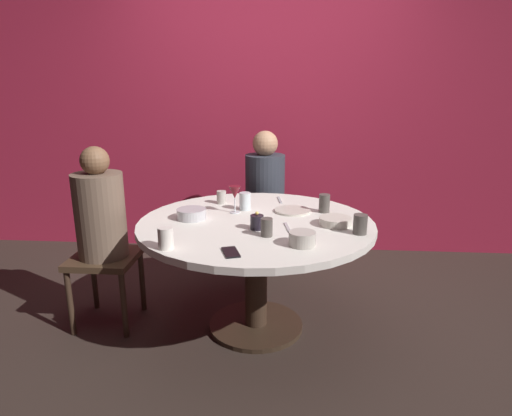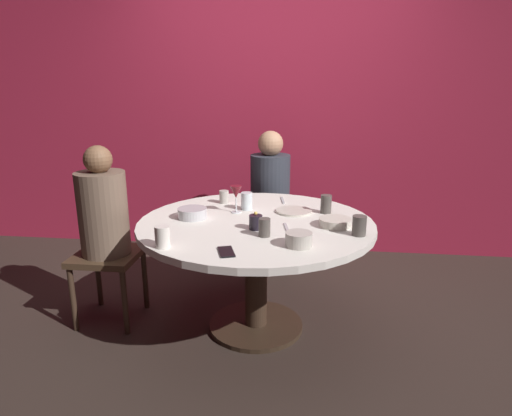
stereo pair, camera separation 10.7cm
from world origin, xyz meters
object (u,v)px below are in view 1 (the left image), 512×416
(candle_holder, at_px, (257,222))
(wine_glass, at_px, (235,193))
(cup_by_left_diner, at_px, (324,203))
(bowl_small_white, at_px, (302,239))
(cup_near_candle, at_px, (245,201))
(cup_beside_wine, at_px, (267,227))
(dining_table, at_px, (256,242))
(cell_phone, at_px, (231,252))
(seated_diner_left, at_px, (101,218))
(dinner_plate, at_px, (292,211))
(bowl_serving_large, at_px, (191,214))
(cup_far_edge, at_px, (360,224))
(seated_diner_back, at_px, (265,185))
(cup_center_front, at_px, (166,238))
(bowl_salad_center, at_px, (335,221))
(cup_by_right_diner, at_px, (221,197))

(candle_holder, bearing_deg, wine_glass, 117.29)
(cup_by_left_diner, bearing_deg, bowl_small_white, -104.41)
(cup_near_candle, bearing_deg, cup_beside_wine, -71.76)
(dining_table, distance_m, cell_phone, 0.56)
(candle_holder, bearing_deg, seated_diner_left, 170.81)
(dinner_plate, bearing_deg, bowl_serving_large, -161.99)
(cup_by_left_diner, bearing_deg, dinner_plate, -178.16)
(candle_holder, bearing_deg, cell_phone, -105.11)
(cup_beside_wine, bearing_deg, wine_glass, 117.64)
(bowl_serving_large, xyz_separation_m, cup_near_candle, (0.31, 0.23, 0.03))
(dinner_plate, bearing_deg, candle_holder, -118.78)
(seated_diner_left, bearing_deg, candle_holder, -9.19)
(cup_far_edge, xyz_separation_m, cup_beside_wine, (-0.51, -0.08, -0.00))
(bowl_small_white, bearing_deg, dinner_plate, 94.14)
(seated_diner_back, xyz_separation_m, cup_center_front, (-0.41, -1.49, 0.06))
(cup_near_candle, bearing_deg, candle_holder, -74.96)
(cup_by_left_diner, relative_size, cup_beside_wine, 1.18)
(dinner_plate, relative_size, cup_by_left_diner, 1.97)
(candle_holder, distance_m, cup_center_front, 0.55)
(cup_center_front, relative_size, cup_far_edge, 1.01)
(bowl_small_white, bearing_deg, cup_by_left_diner, 75.59)
(seated_diner_back, distance_m, cup_far_edge, 1.33)
(dining_table, relative_size, bowl_salad_center, 7.53)
(cup_by_left_diner, xyz_separation_m, cup_by_right_diner, (-0.69, 0.16, -0.01))
(cup_near_candle, bearing_deg, seated_diner_back, 83.28)
(dining_table, bearing_deg, seated_diner_left, 180.00)
(wine_glass, distance_m, cup_far_edge, 0.82)
(seated_diner_back, distance_m, bowl_serving_large, 1.06)
(dining_table, distance_m, cup_far_edge, 0.65)
(seated_diner_left, distance_m, cup_by_left_diner, 1.41)
(dinner_plate, height_order, cup_by_right_diner, cup_by_right_diner)
(seated_diner_back, relative_size, bowl_serving_large, 6.49)
(bowl_small_white, distance_m, cup_center_front, 0.69)
(seated_diner_back, relative_size, bowl_salad_center, 6.18)
(bowl_small_white, bearing_deg, wine_glass, 126.42)
(cup_by_right_diner, bearing_deg, candle_holder, -62.20)
(cup_far_edge, bearing_deg, cell_phone, -153.33)
(wine_glass, relative_size, cup_by_left_diner, 1.50)
(bowl_small_white, height_order, cup_by_left_diner, cup_by_left_diner)
(bowl_salad_center, xyz_separation_m, cup_center_front, (-0.88, -0.45, 0.03))
(cup_near_candle, bearing_deg, dining_table, -69.34)
(dining_table, distance_m, bowl_small_white, 0.51)
(cup_center_front, xyz_separation_m, cup_far_edge, (1.00, 0.30, -0.00))
(seated_diner_left, height_order, cup_by_left_diner, seated_diner_left)
(wine_glass, relative_size, bowl_salad_center, 0.93)
(seated_diner_back, relative_size, dinner_plate, 5.01)
(seated_diner_left, distance_m, cell_phone, 1.03)
(cup_near_candle, xyz_separation_m, cup_by_left_diner, (0.51, -0.02, 0.00))
(seated_diner_back, height_order, cup_center_front, seated_diner_back)
(bowl_serving_large, bearing_deg, cell_phone, -60.01)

